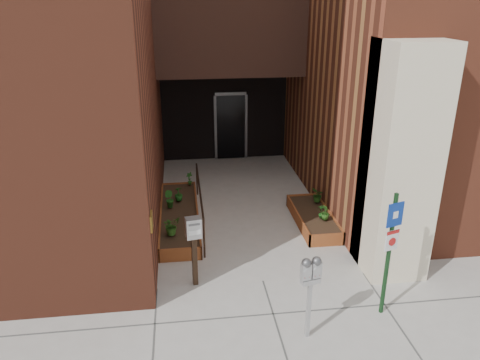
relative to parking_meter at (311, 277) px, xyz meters
name	(u,v)px	position (x,y,z in m)	size (l,w,h in m)	color
ground	(263,281)	(-0.43, 1.61, -1.12)	(80.00, 80.00, 0.00)	#9E9991
planter_left	(179,217)	(-1.98, 4.31, -0.98)	(0.90, 3.60, 0.30)	brown
planter_right	(313,219)	(1.17, 3.81, -0.98)	(0.80, 2.20, 0.30)	brown
handrail	(200,193)	(-1.48, 4.26, -0.37)	(0.04, 3.34, 0.90)	black
parking_meter	(311,277)	(0.00, 0.00, 0.00)	(0.33, 0.18, 1.44)	#B0B1B3
sign_post	(391,242)	(1.43, 0.41, 0.25)	(0.30, 0.12, 2.23)	#133618
payment_dropbox	(194,237)	(-1.71, 1.68, -0.12)	(0.30, 0.25, 1.38)	black
shrub_left_a	(171,226)	(-2.14, 3.16, -0.62)	(0.36, 0.36, 0.40)	#295919
shrub_left_b	(169,199)	(-2.20, 4.56, -0.61)	(0.23, 0.23, 0.41)	#1C5016
shrub_left_c	(179,194)	(-1.98, 4.91, -0.64)	(0.20, 0.20, 0.36)	#1A4F16
shrub_left_d	(189,179)	(-1.68, 5.91, -0.64)	(0.18, 0.18, 0.35)	#215919
shrub_right_a	(325,213)	(1.32, 3.42, -0.65)	(0.19, 0.19, 0.34)	#255117
shrub_right_b	(321,211)	(1.25, 3.49, -0.65)	(0.18, 0.18, 0.33)	#1C5D1A
shrub_right_c	(318,195)	(1.42, 4.38, -0.64)	(0.32, 0.32, 0.35)	#204E16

